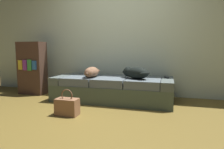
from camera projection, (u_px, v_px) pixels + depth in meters
The scene contains 8 objects.
ground_plane at pixel (90, 120), 2.57m from camera, with size 10.00×10.00×0.00m, color brown.
back_wall at pixel (121, 28), 4.05m from camera, with size 6.40×0.10×2.80m, color silver.
couch at pixel (113, 89), 3.60m from camera, with size 2.15×0.90×0.44m.
dog_tan at pixel (91, 72), 3.52m from camera, with size 0.26×0.55×0.19m.
dog_dark at pixel (135, 73), 3.34m from camera, with size 0.55×0.43×0.20m.
tv_remote at pixel (167, 78), 3.41m from camera, with size 0.04×0.15×0.02m, color black.
handbag at pixel (67, 106), 2.76m from camera, with size 0.32×0.18×0.38m.
bookshelf at pixel (32, 68), 4.11m from camera, with size 0.56×0.30×1.10m.
Camera 1 is at (0.97, -2.30, 0.91)m, focal length 31.09 mm.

